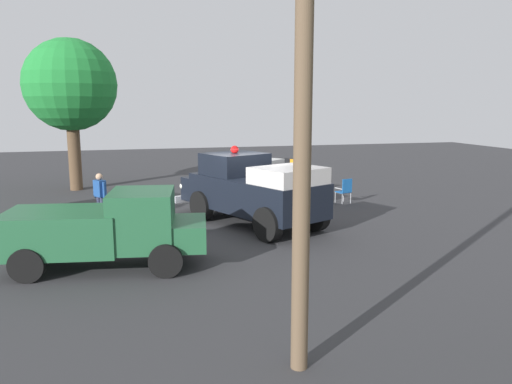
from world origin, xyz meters
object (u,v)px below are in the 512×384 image
vintage_fire_truck (252,189)px  parked_pickup (106,228)px  lawn_chair_by_car (293,167)px  lawn_chair_spare (345,189)px  oak_tree_distant (70,86)px  lawn_chair_near_truck (256,190)px  spectator_seated (254,188)px  classic_hot_rod (265,175)px  spectator_standing (100,194)px  utility_pole (303,100)px

vintage_fire_truck → parked_pickup: vintage_fire_truck is taller
lawn_chair_by_car → lawn_chair_spare: same height
lawn_chair_by_car → oak_tree_distant: size_ratio=0.15×
lawn_chair_spare → lawn_chair_near_truck: bearing=-100.7°
vintage_fire_truck → oak_tree_distant: 11.38m
spectator_seated → classic_hot_rod: bearing=157.3°
lawn_chair_spare → parked_pickup: bearing=-57.2°
lawn_chair_by_car → oak_tree_distant: bearing=-85.2°
spectator_standing → utility_pole: size_ratio=0.21×
parked_pickup → spectator_standing: size_ratio=3.00×
oak_tree_distant → lawn_chair_by_car: bearing=94.8°
classic_hot_rod → utility_pole: bearing=-14.2°
vintage_fire_truck → lawn_chair_near_truck: bearing=162.3°
vintage_fire_truck → parked_pickup: size_ratio=1.26×
spectator_seated → spectator_standing: bearing=-77.2°
lawn_chair_near_truck → spectator_standing: (1.42, -5.90, 0.37)m
oak_tree_distant → utility_pole: bearing=14.4°
classic_hot_rod → spectator_standing: size_ratio=2.71×
lawn_chair_near_truck → oak_tree_distant: (-5.66, -7.25, 4.22)m
lawn_chair_near_truck → vintage_fire_truck: bearing=-17.7°
lawn_chair_spare → oak_tree_distant: 13.23m
spectator_seated → oak_tree_distant: oak_tree_distant is taller
parked_pickup → oak_tree_distant: 12.92m
classic_hot_rod → lawn_chair_spare: (3.83, 2.29, -0.16)m
lawn_chair_spare → utility_pole: (11.64, -6.21, 3.45)m
oak_tree_distant → lawn_chair_spare: bearing=59.6°
spectator_standing → oak_tree_distant: 8.17m
utility_pole → oak_tree_distant: bearing=-165.6°
spectator_seated → vintage_fire_truck: bearing=-16.7°
lawn_chair_spare → spectator_standing: size_ratio=0.61×
lawn_chair_spare → utility_pole: size_ratio=0.13×
lawn_chair_spare → lawn_chair_by_car: bearing=177.5°
classic_hot_rod → lawn_chair_near_truck: 3.40m
lawn_chair_by_car → lawn_chair_spare: 7.29m
oak_tree_distant → spectator_seated: bearing=51.2°
lawn_chair_spare → utility_pole: utility_pole is taller
lawn_chair_by_car → utility_pole: size_ratio=0.13×
oak_tree_distant → lawn_chair_near_truck: bearing=52.0°
lawn_chair_near_truck → lawn_chair_by_car: 7.66m
spectator_standing → oak_tree_distant: size_ratio=0.24×
lawn_chair_by_car → spectator_seated: spectator_seated is taller
oak_tree_distant → vintage_fire_truck: bearing=35.4°
parked_pickup → oak_tree_distant: (-12.23, -1.67, 3.82)m
classic_hot_rod → parked_pickup: (9.72, -6.85, 0.24)m
vintage_fire_truck → spectator_seated: bearing=163.3°
lawn_chair_by_car → lawn_chair_near_truck: bearing=-30.5°
lawn_chair_near_truck → oak_tree_distant: size_ratio=0.15×
vintage_fire_truck → utility_pole: size_ratio=0.81×
vintage_fire_truck → lawn_chair_spare: vintage_fire_truck is taller
classic_hot_rod → oak_tree_distant: bearing=-106.4°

